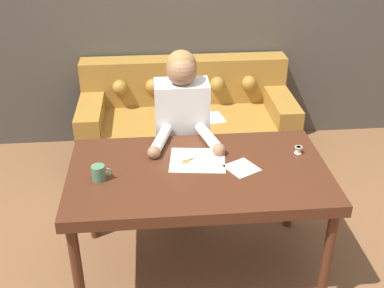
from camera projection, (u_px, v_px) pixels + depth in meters
name	position (u px, v px, depth m)	size (l,w,h in m)	color
ground_plane	(209.00, 270.00, 3.12)	(16.00, 16.00, 0.00)	brown
wall_back	(185.00, 1.00, 4.13)	(8.00, 0.06, 2.60)	#474238
dining_table	(199.00, 180.00, 2.82)	(1.51, 0.86, 0.75)	#472314
couch	(186.00, 126.00, 4.25)	(1.81, 0.81, 0.85)	olive
person	(182.00, 140.00, 3.34)	(0.48, 0.61, 1.27)	#33281E
pattern_paper_main	(198.00, 160.00, 2.88)	(0.36, 0.32, 0.00)	beige
pattern_paper_offcut	(242.00, 168.00, 2.80)	(0.22, 0.23, 0.00)	beige
scissors	(189.00, 160.00, 2.88)	(0.19, 0.15, 0.01)	silver
mug	(99.00, 173.00, 2.67)	(0.11, 0.08, 0.09)	#47704C
thread_spool	(298.00, 150.00, 2.94)	(0.04, 0.04, 0.05)	beige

